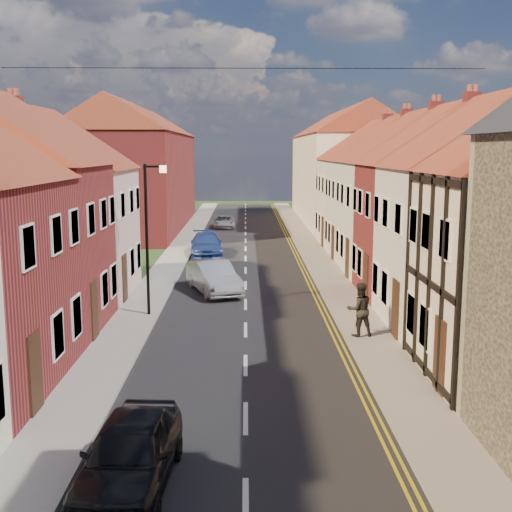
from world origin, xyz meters
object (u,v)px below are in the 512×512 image
car_mid (214,277)px  car_far (206,244)px  lamppost (149,230)px  car_distant (224,222)px  car_near (130,453)px  pedestrian_right (360,309)px

car_mid → car_far: (-1.01, 10.96, -0.05)m
lamppost → car_distant: lamppost is taller
car_mid → car_near: bearing=-112.0°
lamppost → car_far: (1.30, 15.35, -2.84)m
car_far → car_distant: bearing=82.8°
lamppost → car_far: 15.66m
lamppost → car_far: size_ratio=1.24×
lamppost → car_near: 13.64m
pedestrian_right → car_mid: bearing=-63.4°
car_near → car_far: car_near is taller
lamppost → car_near: lamppost is taller
car_mid → car_far: 11.01m
car_near → car_distant: size_ratio=1.08×
lamppost → pedestrian_right: (7.85, -3.19, -2.45)m
car_distant → pedestrian_right: 33.72m
car_near → pedestrian_right: pedestrian_right is taller
car_far → car_near: bearing=-94.2°
car_near → car_mid: 17.66m
car_near → lamppost: bearing=99.8°
car_near → car_distant: bearing=92.7°
lamppost → car_near: bearing=-83.5°
car_mid → car_distant: (-0.35, 25.61, -0.21)m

